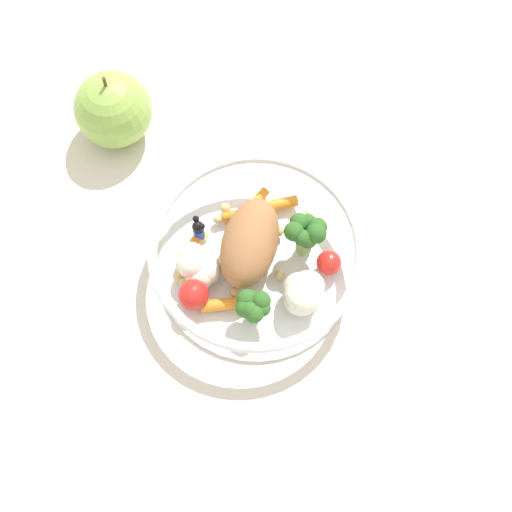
{
  "coord_description": "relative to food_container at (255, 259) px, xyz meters",
  "views": [
    {
      "loc": [
        0.12,
        -0.27,
        0.68
      ],
      "look_at": [
        0.02,
        -0.01,
        0.03
      ],
      "focal_mm": 51.22,
      "sensor_mm": 36.0,
      "label": 1
    }
  ],
  "objects": [
    {
      "name": "ground_plane",
      "position": [
        -0.02,
        0.01,
        -0.03
      ],
      "size": [
        2.4,
        2.4,
        0.0
      ],
      "primitive_type": "plane",
      "color": "silver"
    },
    {
      "name": "loose_apple",
      "position": [
        -0.2,
        0.1,
        0.01
      ],
      "size": [
        0.08,
        0.08,
        0.09
      ],
      "color": "#8CB74C",
      "rests_on": "ground_plane"
    },
    {
      "name": "food_container",
      "position": [
        0.0,
        0.0,
        0.0
      ],
      "size": [
        0.21,
        0.21,
        0.07
      ],
      "color": "white",
      "rests_on": "ground_plane"
    }
  ]
}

